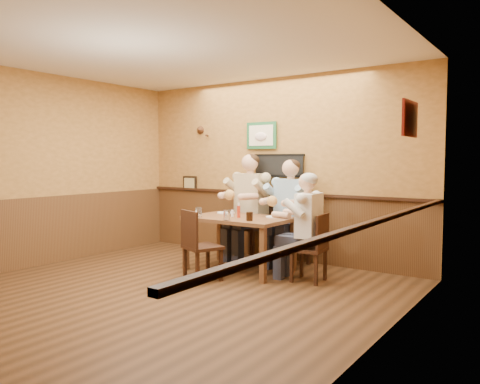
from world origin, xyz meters
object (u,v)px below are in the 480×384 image
Objects in this scene: chair_near_side at (203,245)px; cola_tumbler at (250,216)px; dining_table at (239,223)px; water_glass_mid at (227,215)px; diner_blue_polo at (291,218)px; diner_white_elder at (309,233)px; chair_back_right at (291,232)px; chair_right_end at (309,248)px; diner_tan_shirt at (251,212)px; water_glass_left at (199,212)px; pepper_shaker at (229,213)px; salt_shaker at (232,213)px; chair_back_left at (251,226)px; hot_sauce_bottle at (239,211)px.

cola_tumbler is (0.42, 0.45, 0.35)m from chair_near_side.
dining_table is 10.67× the size of water_glass_mid.
diner_white_elder is at bearing -41.86° from diner_blue_polo.
diner_blue_polo reaches higher than chair_back_right.
cola_tumbler is (-0.71, -0.28, 0.37)m from chair_right_end.
diner_tan_shirt is 1.57m from diner_white_elder.
water_glass_left is (-1.52, -0.35, 0.38)m from chair_right_end.
pepper_shaker is at bearing -60.32° from chair_near_side.
chair_right_end reaches higher than dining_table.
diner_blue_polo is at bearing 59.58° from dining_table.
diner_white_elder is at bearing -41.86° from chair_back_right.
chair_near_side is 10.25× the size of pepper_shaker.
diner_blue_polo is 0.92m from salt_shaker.
diner_blue_polo is at bearing 2.36° from chair_back_left.
diner_tan_shirt is at bearing 100.64° from pepper_shaker.
dining_table is 0.96× the size of diner_tan_shirt.
diner_tan_shirt reaches higher than diner_blue_polo.
cola_tumbler is at bearing 25.84° from water_glass_mid.
water_glass_mid is (-0.35, -1.11, 0.33)m from chair_back_right.
diner_blue_polo is (0.42, 0.72, 0.03)m from dining_table.
pepper_shaker is at bearing -72.89° from chair_back_left.
diner_white_elder is 1.17m from salt_shaker.
hot_sauce_bottle is at bearing 95.82° from water_glass_mid.
water_glass_left is at bearing -90.82° from diner_tan_shirt.
hot_sauce_bottle is (0.36, -0.85, 0.11)m from diner_tan_shirt.
hot_sauce_bottle is (-0.03, 0.31, 0.03)m from water_glass_mid.
dining_table is 7.65× the size of hot_sauce_bottle.
water_glass_left reaches higher than chair_right_end.
hot_sauce_bottle is at bearing -109.86° from chair_back_right.
cola_tumbler reaches higher than salt_shaker.
chair_back_left is at bearing 82.71° from water_glass_left.
chair_back_left is at bearing -173.53° from diner_tan_shirt.
dining_table is at bearing 34.79° from water_glass_left.
diner_white_elder reaches higher than pepper_shaker.
salt_shaker is at bearing 115.37° from water_glass_mid.
diner_tan_shirt reaches higher than water_glass_mid.
chair_back_left is 1.05× the size of chair_back_right.
salt_shaker is 1.05× the size of pepper_shaker.
dining_table is 0.84m from diner_tan_shirt.
hot_sauce_bottle reaches higher than chair_near_side.
chair_back_right is 1.51m from chair_near_side.
cola_tumbler is at bearing -111.34° from chair_near_side.
salt_shaker is at bearing -92.13° from chair_right_end.
chair_near_side reaches higher than water_glass_left.
chair_back_right is 0.98m from pepper_shaker.
cola_tumbler is (0.66, -1.03, 0.30)m from chair_back_left.
water_glass_left is 0.43m from pepper_shaker.
chair_back_left is 0.98m from hot_sauce_bottle.
salt_shaker reaches higher than pepper_shaker.
chair_right_end is 9.79× the size of pepper_shaker.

